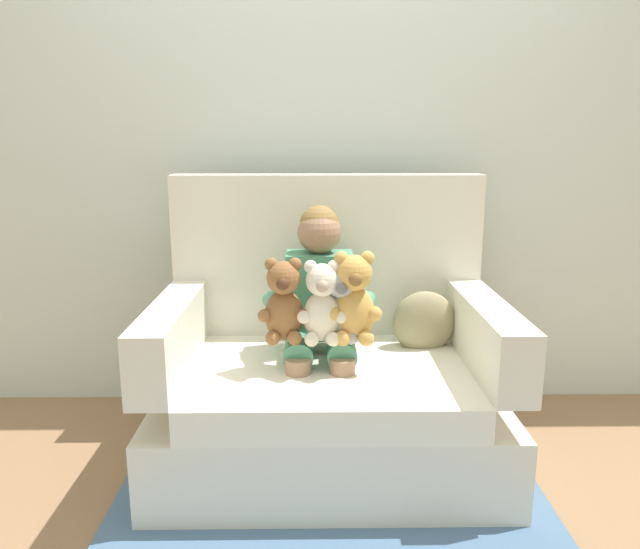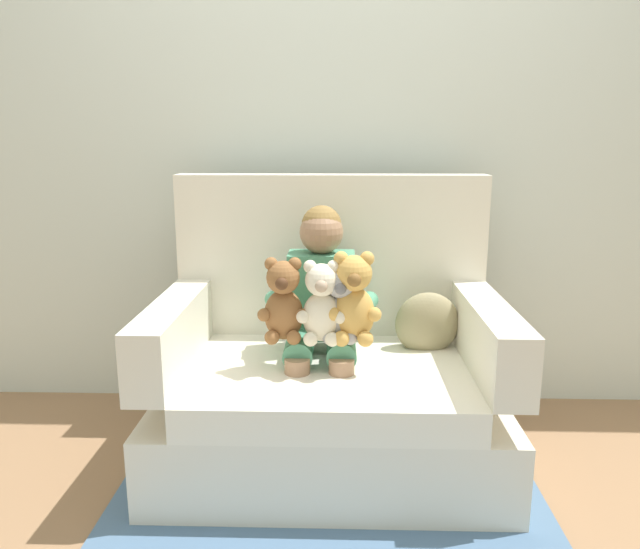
% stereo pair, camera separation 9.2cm
% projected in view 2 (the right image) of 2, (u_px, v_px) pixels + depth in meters
% --- Properties ---
extents(ground_plane, '(8.00, 8.00, 0.00)m').
position_uv_depth(ground_plane, '(329.00, 461.00, 2.41)').
color(ground_plane, '#936D4C').
extents(back_wall, '(6.00, 0.10, 2.60)m').
position_uv_depth(back_wall, '(332.00, 128.00, 2.78)').
color(back_wall, silver).
rests_on(back_wall, ground).
extents(armchair, '(1.30, 0.89, 1.11)m').
position_uv_depth(armchair, '(330.00, 375.00, 2.39)').
color(armchair, silver).
rests_on(armchair, ground).
extents(seated_child, '(0.45, 0.39, 0.82)m').
position_uv_depth(seated_child, '(321.00, 303.00, 2.34)').
color(seated_child, '#4C9370').
rests_on(seated_child, armchair).
extents(plush_grey, '(0.17, 0.14, 0.29)m').
position_uv_depth(plush_grey, '(340.00, 306.00, 2.19)').
color(plush_grey, '#9E9EA3').
rests_on(plush_grey, armchair).
extents(plush_honey, '(0.20, 0.16, 0.34)m').
position_uv_depth(plush_honey, '(354.00, 300.00, 2.17)').
color(plush_honey, gold).
rests_on(plush_honey, armchair).
extents(plush_brown, '(0.18, 0.15, 0.31)m').
position_uv_depth(plush_brown, '(283.00, 302.00, 2.19)').
color(plush_brown, brown).
rests_on(plush_brown, armchair).
extents(plush_cream, '(0.18, 0.15, 0.30)m').
position_uv_depth(plush_cream, '(322.00, 305.00, 2.17)').
color(plush_cream, silver).
rests_on(plush_cream, armchair).
extents(throw_pillow, '(0.27, 0.14, 0.26)m').
position_uv_depth(throw_pillow, '(427.00, 324.00, 2.45)').
color(throw_pillow, '#998C66').
rests_on(throw_pillow, armchair).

